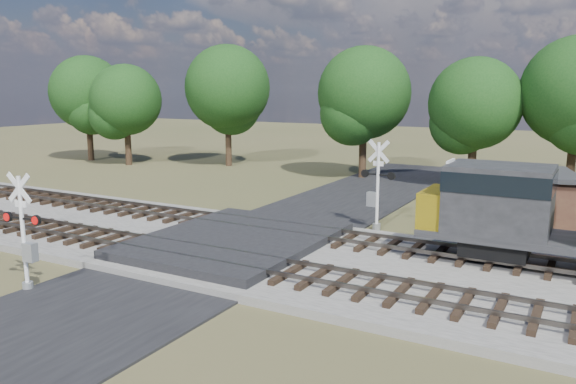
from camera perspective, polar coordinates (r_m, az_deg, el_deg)
The scene contains 10 objects.
ground at distance 23.69m, azimuth -6.03°, elevation -6.16°, with size 160.00×160.00×0.00m, color #444826.
ballast_bed at distance 20.39m, azimuth 18.86°, elevation -9.02°, with size 140.00×10.00×0.30m, color gray.
road at distance 23.68m, azimuth -6.04°, elevation -6.06°, with size 7.00×60.00×0.08m, color black.
crossing_panel at distance 24.00m, azimuth -5.36°, elevation -5.14°, with size 7.00×9.00×0.62m, color #262628.
track_near at distance 20.34m, azimuth -2.04°, elevation -7.71°, with size 140.00×2.60×0.33m.
track_far at distance 24.58m, azimuth 4.00°, elevation -4.51°, with size 140.00×2.60×0.33m.
crossing_signal_near at distance 20.75m, azimuth -25.09°, elevation -4.68°, with size 1.64×0.37×4.06m.
crossing_signal_far at distance 27.26m, azimuth 8.91°, elevation -0.08°, with size 1.77×0.40×4.39m.
equipment_shed at distance 27.96m, azimuth 22.46°, elevation -1.07°, with size 5.45×5.45×3.06m.
treeline at distance 39.61m, azimuth 23.94°, elevation 9.25°, with size 83.12×11.02×11.17m.
Camera 1 is at (13.12, -18.54, 6.76)m, focal length 35.00 mm.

